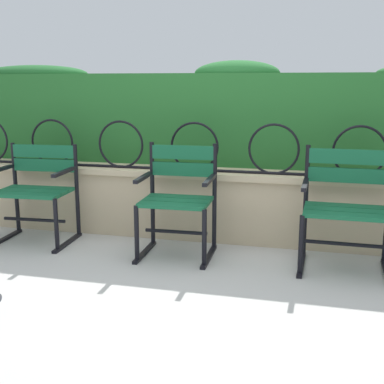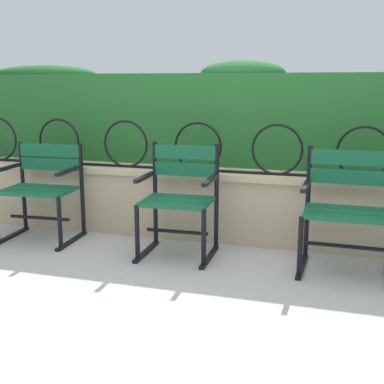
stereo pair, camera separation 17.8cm
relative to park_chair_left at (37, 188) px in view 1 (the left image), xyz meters
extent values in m
plane|color=#B7B5AF|center=(1.43, -0.33, -0.46)|extent=(60.00, 60.00, 0.00)
cube|color=tan|center=(1.43, 0.44, -0.18)|extent=(7.06, 0.35, 0.55)
cube|color=#CBB58F|center=(1.43, 0.44, 0.12)|extent=(7.06, 0.41, 0.05)
cylinder|color=black|center=(1.43, 0.37, 0.15)|extent=(6.53, 0.02, 0.02)
torus|color=black|center=(-0.04, 0.37, 0.35)|extent=(0.42, 0.02, 0.42)
torus|color=black|center=(0.63, 0.37, 0.35)|extent=(0.42, 0.02, 0.42)
torus|color=black|center=(1.29, 0.37, 0.35)|extent=(0.42, 0.02, 0.42)
torus|color=black|center=(1.96, 0.37, 0.35)|extent=(0.42, 0.02, 0.42)
torus|color=black|center=(2.63, 0.37, 0.35)|extent=(0.42, 0.02, 0.42)
cube|color=#236028|center=(1.43, 0.85, 0.55)|extent=(6.92, 0.48, 0.82)
ellipsoid|color=#1F5D27|center=(-0.48, 0.85, 0.96)|extent=(1.17, 0.43, 0.18)
ellipsoid|color=#1F5926|center=(1.57, 0.85, 0.96)|extent=(0.77, 0.43, 0.23)
cube|color=#145B38|center=(0.01, -0.21, -0.02)|extent=(0.59, 0.16, 0.03)
cube|color=#145B38|center=(0.00, -0.08, -0.02)|extent=(0.59, 0.16, 0.03)
cube|color=#145B38|center=(0.00, 0.06, -0.02)|extent=(0.59, 0.16, 0.03)
cube|color=#145B38|center=(-0.01, 0.16, 0.30)|extent=(0.58, 0.06, 0.11)
cube|color=#145B38|center=(-0.01, 0.16, 0.17)|extent=(0.58, 0.06, 0.11)
cylinder|color=black|center=(0.28, 0.18, -0.05)|extent=(0.04, 0.04, 0.82)
cylinder|color=black|center=(0.31, -0.25, -0.24)|extent=(0.04, 0.04, 0.44)
cube|color=black|center=(0.30, -0.06, -0.44)|extent=(0.07, 0.52, 0.02)
cube|color=black|center=(0.30, -0.06, 0.16)|extent=(0.06, 0.40, 0.03)
cylinder|color=black|center=(-0.30, 0.15, -0.05)|extent=(0.04, 0.04, 0.82)
cube|color=black|center=(-0.29, -0.09, -0.44)|extent=(0.07, 0.52, 0.02)
cylinder|color=black|center=(0.00, -0.08, -0.26)|extent=(0.55, 0.06, 0.03)
cube|color=#145B38|center=(1.27, -0.26, -0.02)|extent=(0.52, 0.14, 0.03)
cube|color=#145B38|center=(1.27, -0.12, -0.02)|extent=(0.52, 0.14, 0.03)
cube|color=#145B38|center=(1.27, 0.01, -0.02)|extent=(0.52, 0.14, 0.03)
cube|color=#145B38|center=(1.26, 0.12, 0.33)|extent=(0.52, 0.05, 0.11)
cube|color=#145B38|center=(1.26, 0.12, 0.20)|extent=(0.52, 0.05, 0.11)
cylinder|color=black|center=(1.52, 0.13, -0.02)|extent=(0.04, 0.04, 0.87)
cylinder|color=black|center=(1.54, -0.30, -0.24)|extent=(0.04, 0.04, 0.44)
cube|color=black|center=(1.53, -0.11, -0.44)|extent=(0.06, 0.52, 0.02)
cube|color=black|center=(1.53, -0.11, 0.16)|extent=(0.05, 0.40, 0.03)
cylinder|color=black|center=(1.00, 0.11, -0.02)|extent=(0.04, 0.04, 0.87)
cylinder|color=black|center=(1.02, -0.32, -0.24)|extent=(0.04, 0.04, 0.44)
cube|color=black|center=(1.01, -0.13, -0.44)|extent=(0.06, 0.52, 0.02)
cube|color=black|center=(1.01, -0.13, 0.16)|extent=(0.05, 0.40, 0.03)
cylinder|color=black|center=(1.27, -0.12, -0.26)|extent=(0.50, 0.05, 0.03)
cube|color=#145B38|center=(2.53, -0.25, -0.02)|extent=(0.60, 0.14, 0.03)
cube|color=#145B38|center=(2.54, -0.12, -0.02)|extent=(0.60, 0.14, 0.03)
cube|color=#145B38|center=(2.54, 0.02, -0.02)|extent=(0.60, 0.14, 0.03)
cube|color=#145B38|center=(2.54, 0.12, 0.34)|extent=(0.60, 0.04, 0.11)
cube|color=#145B38|center=(2.54, 0.12, 0.20)|extent=(0.60, 0.04, 0.11)
cylinder|color=black|center=(2.24, 0.13, -0.02)|extent=(0.04, 0.04, 0.88)
cylinder|color=black|center=(2.23, -0.30, -0.24)|extent=(0.04, 0.04, 0.44)
cube|color=black|center=(2.24, -0.11, -0.44)|extent=(0.05, 0.52, 0.02)
cube|color=black|center=(2.24, -0.11, 0.16)|extent=(0.04, 0.40, 0.03)
cylinder|color=black|center=(2.54, -0.12, -0.26)|extent=(0.57, 0.04, 0.03)
camera|label=1|loc=(2.33, -3.80, 0.89)|focal=47.77mm
camera|label=2|loc=(2.50, -3.75, 0.89)|focal=47.77mm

